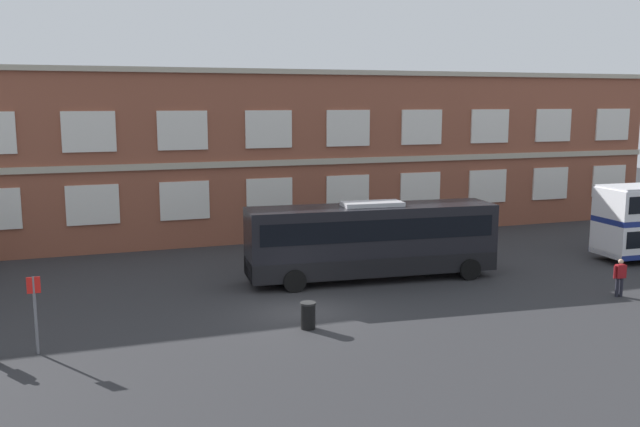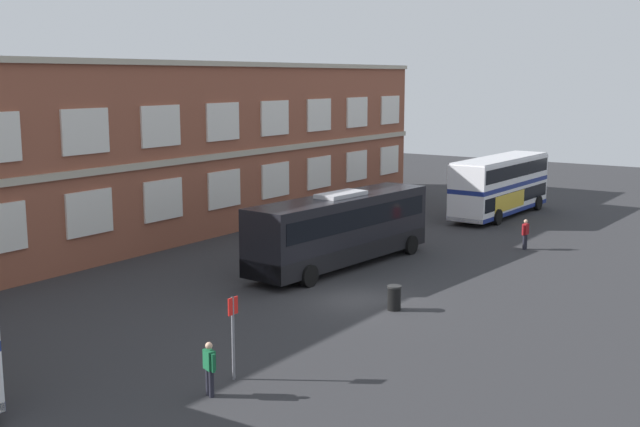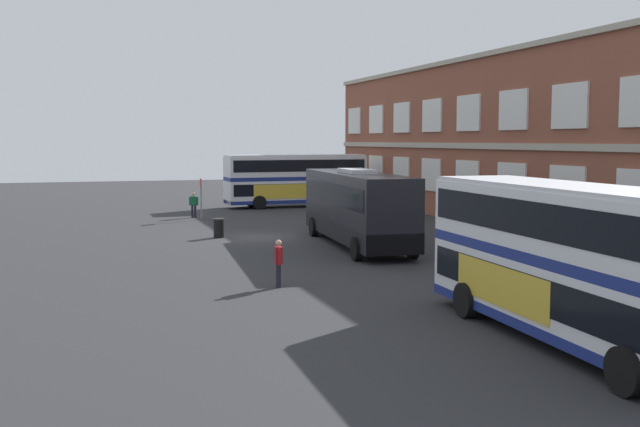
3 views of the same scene
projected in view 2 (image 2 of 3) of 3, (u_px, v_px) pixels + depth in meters
name	position (u px, v px, depth m)	size (l,w,h in m)	color
ground_plane	(318.00, 292.00, 35.27)	(120.00, 120.00, 0.00)	#2B2B2D
brick_terminal_building	(112.00, 155.00, 45.23)	(55.89, 8.19, 10.41)	brown
double_decker_middle	(500.00, 185.00, 54.36)	(11.08, 3.14, 4.07)	silver
touring_coach	(341.00, 229.00, 39.83)	(12.17, 3.66, 3.80)	black
waiting_passenger	(525.00, 233.00, 43.93)	(0.64, 0.29, 1.70)	black
second_passenger	(209.00, 367.00, 23.68)	(0.37, 0.63, 1.70)	black
bus_stand_flag	(233.00, 330.00, 24.89)	(0.44, 0.10, 2.70)	slate
station_litter_bin	(394.00, 298.00, 32.56)	(0.60, 0.60, 1.03)	black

